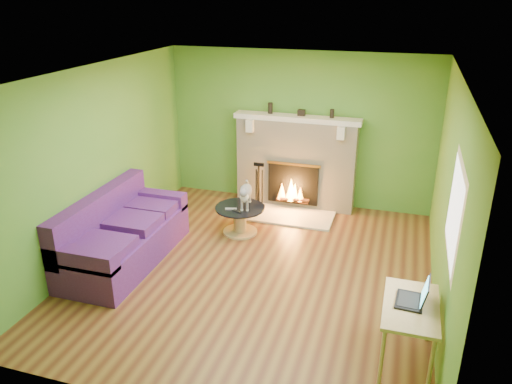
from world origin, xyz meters
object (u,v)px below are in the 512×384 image
at_px(coffee_table, 240,218).
at_px(cat, 246,194).
at_px(desk, 410,312).
at_px(sofa, 121,236).

xyz_separation_m(coffee_table, cat, (0.08, 0.05, 0.38)).
relative_size(coffee_table, desk, 0.84).
bearing_deg(cat, coffee_table, -159.24).
bearing_deg(cat, sofa, -147.55).
height_order(coffee_table, cat, cat).
xyz_separation_m(sofa, cat, (1.37, 1.31, 0.26)).
xyz_separation_m(sofa, desk, (3.81, -0.97, 0.22)).
relative_size(sofa, coffee_table, 2.79).
relative_size(sofa, desk, 2.34).
bearing_deg(desk, sofa, 165.70).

